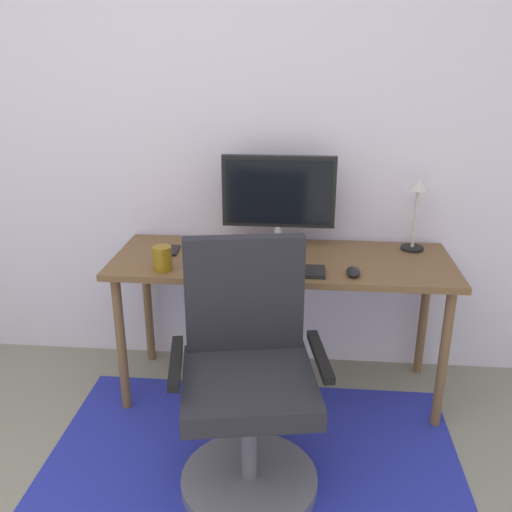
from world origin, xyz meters
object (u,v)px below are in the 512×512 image
desk_lamp (417,202)px  office_chair (248,391)px  keyboard (276,270)px  cell_phone (172,250)px  desk (282,272)px  computer_mouse (353,272)px  monitor (279,195)px  coffee_cup (162,258)px

desk_lamp → office_chair: bearing=-131.7°
keyboard → office_chair: 0.57m
cell_phone → desk: bearing=-7.3°
cell_phone → computer_mouse: bearing=-17.6°
cell_phone → desk_lamp: (1.17, 0.13, 0.24)m
monitor → coffee_cup: monitor is taller
office_chair → coffee_cup: bearing=123.7°
office_chair → monitor: bearing=74.9°
keyboard → cell_phone: bearing=156.9°
keyboard → cell_phone: size_ratio=3.07×
desk → desk_lamp: desk_lamp is taller
keyboard → office_chair: (-0.08, -0.46, -0.32)m
monitor → office_chair: monitor is taller
desk → desk_lamp: size_ratio=4.43×
coffee_cup → cell_phone: (-0.02, 0.24, -0.05)m
desk_lamp → keyboard: bearing=-151.2°
coffee_cup → monitor: bearing=34.7°
desk → monitor: 0.37m
monitor → keyboard: (0.01, -0.33, -0.26)m
coffee_cup → cell_phone: size_ratio=0.78×
monitor → coffee_cup: (-0.49, -0.34, -0.21)m
coffee_cup → office_chair: 0.71m
computer_mouse → desk_lamp: bearing=49.2°
monitor → computer_mouse: monitor is taller
computer_mouse → cell_phone: computer_mouse is taller
computer_mouse → desk: bearing=149.9°
keyboard → coffee_cup: coffee_cup is taller
cell_phone → keyboard: bearing=-25.9°
desk → monitor: monitor is taller
computer_mouse → cell_phone: 0.89m
cell_phone → desk_lamp: size_ratio=0.39×
desk → monitor: (-0.03, 0.15, 0.34)m
desk_lamp → desk: bearing=-164.3°
cell_phone → office_chair: (0.44, -0.68, -0.32)m
computer_mouse → cell_phone: bearing=165.1°
monitor → desk_lamp: monitor is taller
desk → computer_mouse: (0.32, -0.18, 0.09)m
monitor → keyboard: size_ratio=1.26×
cell_phone → office_chair: bearing=-59.7°
desk → keyboard: keyboard is taller
office_chair → desk: bearing=71.3°
desk → monitor: bearing=100.7°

